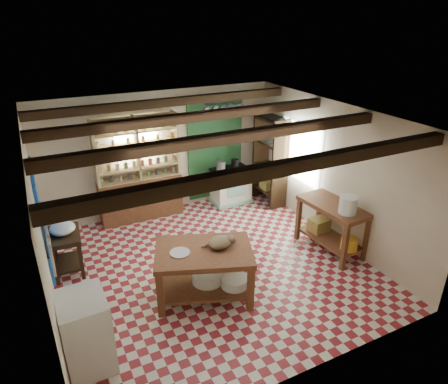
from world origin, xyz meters
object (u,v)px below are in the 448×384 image
stove (231,186)px  right_counter (331,227)px  work_table (204,273)px  white_cabinet (86,332)px  prep_table (67,253)px  cat (220,242)px

stove → right_counter: 2.70m
work_table → white_cabinet: bearing=-141.7°
prep_table → white_cabinet: (-0.02, -2.16, 0.13)m
work_table → cat: (0.25, -0.04, 0.49)m
work_table → right_counter: bearing=24.4°
cat → stove: bearing=70.5°
prep_table → white_cabinet: white_cabinet is taller
white_cabinet → right_counter: 4.46m
work_table → prep_table: work_table is taller
stove → prep_table: size_ratio=1.14×
stove → white_cabinet: 4.99m
stove → white_cabinet: white_cabinet is taller
prep_table → cat: size_ratio=1.91×
prep_table → white_cabinet: size_ratio=0.73×
cat → work_table: bearing=-178.7°
prep_table → right_counter: 4.60m
right_counter → cat: (-2.33, -0.21, 0.44)m
work_table → cat: 0.55m
work_table → stove: (1.89, 2.77, 0.00)m
prep_table → right_counter: size_ratio=0.57×
white_cabinet → right_counter: bearing=8.3°
work_table → stove: 3.35m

